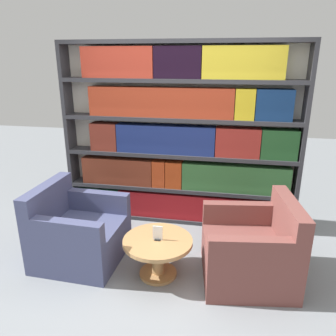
% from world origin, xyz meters
% --- Properties ---
extents(ground_plane, '(14.00, 14.00, 0.00)m').
position_xyz_m(ground_plane, '(0.00, 0.00, 0.00)').
color(ground_plane, gray).
extents(bookshelf, '(3.06, 0.30, 2.37)m').
position_xyz_m(bookshelf, '(0.02, 1.49, 1.16)').
color(bookshelf, silver).
rests_on(bookshelf, ground_plane).
extents(armchair_left, '(0.91, 0.89, 0.86)m').
position_xyz_m(armchair_left, '(-0.95, 0.34, 0.30)').
color(armchair_left, '#42476B').
rests_on(armchair_left, ground_plane).
extents(armchair_right, '(0.99, 0.97, 0.86)m').
position_xyz_m(armchair_right, '(0.93, 0.34, 0.30)').
color(armchair_right, brown).
rests_on(armchair_right, ground_plane).
extents(coffee_table, '(0.71, 0.71, 0.42)m').
position_xyz_m(coffee_table, '(-0.01, 0.21, 0.30)').
color(coffee_table, '#AD7F4C').
rests_on(coffee_table, ground_plane).
extents(table_sign, '(0.10, 0.06, 0.15)m').
position_xyz_m(table_sign, '(-0.01, 0.21, 0.48)').
color(table_sign, black).
rests_on(table_sign, coffee_table).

